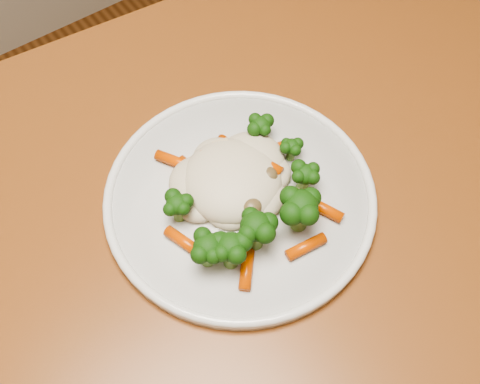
% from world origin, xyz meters
% --- Properties ---
extents(dining_table, '(1.20, 0.86, 0.75)m').
position_xyz_m(dining_table, '(-0.21, 0.26, 0.64)').
color(dining_table, brown).
rests_on(dining_table, ground).
extents(plate, '(0.29, 0.29, 0.01)m').
position_xyz_m(plate, '(-0.18, 0.31, 0.76)').
color(plate, silver).
rests_on(plate, dining_table).
extents(meal, '(0.18, 0.19, 0.05)m').
position_xyz_m(meal, '(-0.19, 0.30, 0.78)').
color(meal, beige).
rests_on(meal, plate).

